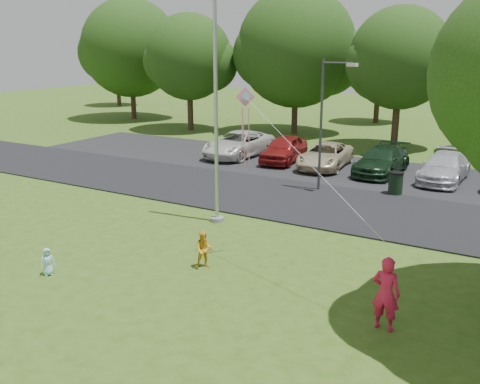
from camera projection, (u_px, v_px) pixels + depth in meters
The scene contains 12 objects.
ground at pixel (227, 294), 14.21m from camera, with size 120.00×120.00×0.00m, color #325416.
park_road at pixel (343, 207), 21.71m from camera, with size 60.00×6.00×0.06m, color black.
parking_strip at pixel (386, 175), 27.12m from camera, with size 42.00×7.00×0.06m, color black.
flagpole at pixel (216, 110), 18.97m from camera, with size 0.50×0.50×10.00m.
street_lamp at pixel (326, 114), 23.26m from camera, with size 1.63×0.38×5.82m.
trash_can at pixel (396, 183), 23.44m from camera, with size 0.66×0.66×1.04m.
tree_row at pixel (459, 57), 32.11m from camera, with size 64.35×11.94×10.88m.
parked_cars at pixel (386, 160), 27.03m from camera, with size 20.11×5.32×1.46m.
woman at pixel (386, 293), 12.26m from camera, with size 0.66×0.43×1.80m, color #D21C42.
child_yellow at pixel (204, 250), 15.77m from camera, with size 0.55×0.43×1.13m, color gold.
child_blue at pixel (47, 262), 15.30m from camera, with size 0.40×0.26×0.82m, color #9FE3F3.
kite at pixel (248, 115), 15.41m from camera, with size 5.22×2.42×3.21m.
Camera 1 is at (6.82, -11.04, 6.41)m, focal length 40.00 mm.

